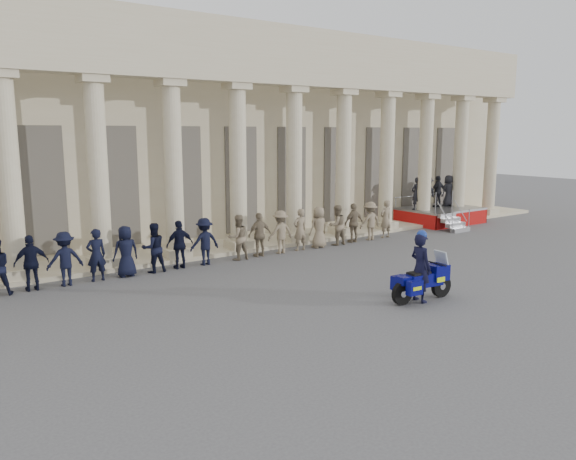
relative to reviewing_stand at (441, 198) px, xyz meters
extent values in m
plane|color=#4B4B4E|center=(-13.09, -8.10, -1.26)|extent=(90.00, 90.00, 0.00)
cube|color=#C1B390|center=(-13.09, 6.90, 3.24)|extent=(40.00, 10.00, 9.00)
cube|color=#C1B390|center=(-13.09, 0.70, -1.18)|extent=(40.00, 2.60, 0.15)
cube|color=#C1B390|center=(-13.09, -0.10, 5.53)|extent=(35.80, 1.00, 1.00)
cube|color=#C1B390|center=(-13.09, -0.10, 6.63)|extent=(35.80, 1.00, 1.20)
cube|color=#C1B390|center=(-19.59, -0.10, -0.96)|extent=(0.90, 0.90, 0.30)
cylinder|color=#C1B390|center=(-19.59, -0.10, 1.99)|extent=(0.64, 0.64, 5.60)
cube|color=#C1B390|center=(-19.59, -0.10, 4.91)|extent=(0.85, 0.85, 0.24)
cube|color=#C1B390|center=(-16.99, -0.10, -0.96)|extent=(0.90, 0.90, 0.30)
cylinder|color=#C1B390|center=(-16.99, -0.10, 1.99)|extent=(0.64, 0.64, 5.60)
cube|color=#C1B390|center=(-16.99, -0.10, 4.91)|extent=(0.85, 0.85, 0.24)
cube|color=#C1B390|center=(-14.39, -0.10, -0.96)|extent=(0.90, 0.90, 0.30)
cylinder|color=#C1B390|center=(-14.39, -0.10, 1.99)|extent=(0.64, 0.64, 5.60)
cube|color=#C1B390|center=(-14.39, -0.10, 4.91)|extent=(0.85, 0.85, 0.24)
cube|color=#C1B390|center=(-11.79, -0.10, -0.96)|extent=(0.90, 0.90, 0.30)
cylinder|color=#C1B390|center=(-11.79, -0.10, 1.99)|extent=(0.64, 0.64, 5.60)
cube|color=#C1B390|center=(-11.79, -0.10, 4.91)|extent=(0.85, 0.85, 0.24)
cube|color=#C1B390|center=(-9.19, -0.10, -0.96)|extent=(0.90, 0.90, 0.30)
cylinder|color=#C1B390|center=(-9.19, -0.10, 1.99)|extent=(0.64, 0.64, 5.60)
cube|color=#C1B390|center=(-9.19, -0.10, 4.91)|extent=(0.85, 0.85, 0.24)
cube|color=#C1B390|center=(-6.59, -0.10, -0.96)|extent=(0.90, 0.90, 0.30)
cylinder|color=#C1B390|center=(-6.59, -0.10, 1.99)|extent=(0.64, 0.64, 5.60)
cube|color=#C1B390|center=(-6.59, -0.10, 4.91)|extent=(0.85, 0.85, 0.24)
cube|color=#C1B390|center=(-3.99, -0.10, -0.96)|extent=(0.90, 0.90, 0.30)
cylinder|color=#C1B390|center=(-3.99, -0.10, 1.99)|extent=(0.64, 0.64, 5.60)
cube|color=#C1B390|center=(-3.99, -0.10, 4.91)|extent=(0.85, 0.85, 0.24)
cube|color=#C1B390|center=(-1.39, -0.10, -0.96)|extent=(0.90, 0.90, 0.30)
cylinder|color=#C1B390|center=(-1.39, -0.10, 1.99)|extent=(0.64, 0.64, 5.60)
cube|color=#C1B390|center=(-1.39, -0.10, 4.91)|extent=(0.85, 0.85, 0.24)
cube|color=#C1B390|center=(1.21, -0.10, -0.96)|extent=(0.90, 0.90, 0.30)
cylinder|color=#C1B390|center=(1.21, -0.10, 1.99)|extent=(0.64, 0.64, 5.60)
cube|color=#C1B390|center=(1.21, -0.10, 4.91)|extent=(0.85, 0.85, 0.24)
cube|color=#C1B390|center=(3.81, -0.10, -0.96)|extent=(0.90, 0.90, 0.30)
cylinder|color=#C1B390|center=(3.81, -0.10, 1.99)|extent=(0.64, 0.64, 5.60)
cube|color=#C1B390|center=(3.81, -0.10, 4.91)|extent=(0.85, 0.85, 0.24)
cube|color=black|center=(-18.29, 1.92, 1.29)|extent=(1.30, 0.12, 4.20)
cube|color=black|center=(-15.69, 1.92, 1.29)|extent=(1.30, 0.12, 4.20)
cube|color=black|center=(-13.09, 1.92, 1.29)|extent=(1.30, 0.12, 4.20)
cube|color=black|center=(-10.49, 1.92, 1.29)|extent=(1.30, 0.12, 4.20)
cube|color=black|center=(-7.89, 1.92, 1.29)|extent=(1.30, 0.12, 4.20)
cube|color=black|center=(-5.29, 1.92, 1.29)|extent=(1.30, 0.12, 4.20)
cube|color=black|center=(-2.69, 1.92, 1.29)|extent=(1.30, 0.12, 4.20)
cube|color=black|center=(-0.09, 1.92, 1.29)|extent=(1.30, 0.12, 4.20)
cube|color=black|center=(2.51, 1.92, 1.29)|extent=(1.30, 0.12, 4.20)
imported|color=black|center=(-19.39, -1.29, -0.44)|extent=(0.96, 0.40, 1.63)
imported|color=black|center=(-18.46, -1.29, -0.44)|extent=(1.05, 0.61, 1.63)
imported|color=black|center=(-17.54, -1.29, -0.44)|extent=(0.60, 0.39, 1.63)
imported|color=black|center=(-16.62, -1.29, -0.44)|extent=(0.80, 0.52, 1.63)
imported|color=black|center=(-15.70, -1.29, -0.44)|extent=(0.79, 0.62, 1.63)
imported|color=black|center=(-14.77, -1.29, -0.44)|extent=(0.96, 0.40, 1.63)
imported|color=black|center=(-13.85, -1.29, -0.44)|extent=(1.05, 0.61, 1.63)
imported|color=#7C6D56|center=(-12.53, -1.29, -0.44)|extent=(0.79, 0.62, 1.63)
imported|color=#7C6D56|center=(-11.61, -1.29, -0.44)|extent=(0.96, 0.40, 1.63)
imported|color=#7C6D56|center=(-10.68, -1.29, -0.44)|extent=(1.05, 0.61, 1.63)
imported|color=#7C6D56|center=(-9.76, -1.29, -0.44)|extent=(0.60, 0.39, 1.63)
imported|color=#7C6D56|center=(-8.84, -1.29, -0.44)|extent=(0.80, 0.52, 1.63)
imported|color=#7C6D56|center=(-7.92, -1.29, -0.44)|extent=(0.79, 0.62, 1.63)
imported|color=#7C6D56|center=(-6.99, -1.29, -0.44)|extent=(0.96, 0.40, 1.63)
imported|color=#7C6D56|center=(-6.07, -1.29, -0.44)|extent=(1.05, 0.61, 1.63)
imported|color=#7C6D56|center=(-5.15, -1.29, -0.44)|extent=(0.60, 0.39, 1.63)
cube|color=gray|center=(-0.01, -0.01, -0.53)|extent=(3.85, 2.75, 0.10)
cube|color=#9B0E0C|center=(-0.01, -1.37, -0.92)|extent=(3.85, 0.04, 0.68)
cube|color=#9B0E0C|center=(-1.91, -0.01, -0.92)|extent=(0.04, 2.75, 0.68)
cube|color=#9B0E0C|center=(1.90, -0.01, -0.92)|extent=(0.04, 2.75, 0.68)
cube|color=gray|center=(-1.33, -2.29, -1.16)|extent=(1.10, 0.28, 0.19)
cube|color=gray|center=(-1.33, -2.01, -0.96)|extent=(1.10, 0.28, 0.19)
cube|color=gray|center=(-1.33, -1.73, -0.77)|extent=(1.10, 0.28, 0.19)
cube|color=gray|center=(-1.33, -1.45, -0.58)|extent=(1.10, 0.28, 0.19)
cylinder|color=gray|center=(-0.01, 1.31, 0.02)|extent=(3.85, 0.04, 0.04)
imported|color=black|center=(-1.61, 0.19, 0.31)|extent=(0.58, 0.38, 1.58)
imported|color=black|center=(-0.81, 0.19, 0.31)|extent=(1.02, 0.59, 1.58)
imported|color=black|center=(-0.01, 0.19, 0.31)|extent=(0.93, 0.39, 1.58)
imported|color=black|center=(0.79, 0.19, 0.31)|extent=(0.77, 0.50, 1.58)
imported|color=black|center=(1.59, 0.19, 0.31)|extent=(0.77, 0.60, 1.58)
cylinder|color=black|center=(-10.26, -8.55, -0.94)|extent=(0.64, 0.19, 0.63)
cylinder|color=black|center=(-11.69, -8.43, -0.94)|extent=(0.64, 0.19, 0.63)
cube|color=#090B67|center=(-10.93, -8.50, -0.67)|extent=(1.12, 0.49, 0.36)
cube|color=#090B67|center=(-10.45, -8.54, -0.51)|extent=(0.56, 0.54, 0.43)
cube|color=silver|center=(-10.45, -8.54, -0.73)|extent=(0.23, 0.30, 0.11)
cube|color=#B2BFCC|center=(-10.29, -8.55, -0.19)|extent=(0.23, 0.45, 0.51)
cube|color=black|center=(-11.12, -8.48, -0.48)|extent=(0.64, 0.37, 0.10)
cube|color=#090B67|center=(-11.64, -8.44, -0.59)|extent=(0.36, 0.35, 0.21)
cube|color=#090B67|center=(-11.57, -8.75, -0.73)|extent=(0.44, 0.24, 0.38)
cube|color=#C7E90C|center=(-11.57, -8.75, -0.73)|extent=(0.30, 0.25, 0.10)
cube|color=#090B67|center=(-11.52, -8.14, -0.73)|extent=(0.44, 0.24, 0.38)
cube|color=#C7E90C|center=(-11.52, -8.14, -0.73)|extent=(0.30, 0.25, 0.10)
cylinder|color=silver|center=(-11.38, -8.23, -0.97)|extent=(0.58, 0.14, 0.10)
cylinder|color=black|center=(-10.45, -8.54, -0.29)|extent=(0.09, 0.67, 0.03)
imported|color=black|center=(-11.07, -8.48, -0.32)|extent=(0.51, 0.72, 1.88)
sphere|color=navy|center=(-11.07, -8.48, 0.57)|extent=(0.28, 0.28, 0.28)
camera|label=1|loc=(-22.46, -18.37, 3.28)|focal=35.00mm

